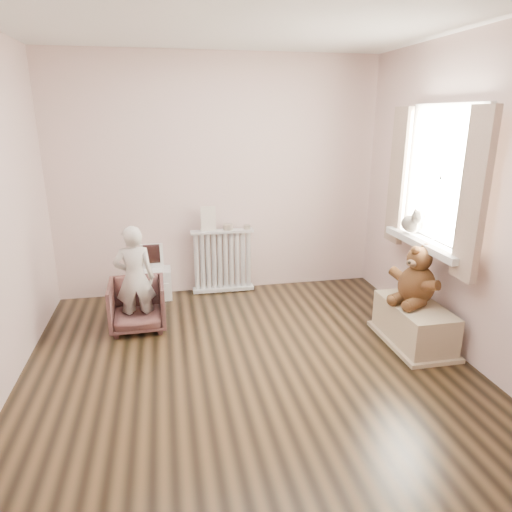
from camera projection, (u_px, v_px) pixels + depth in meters
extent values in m
cube|color=black|center=(249.00, 366.00, 3.72)|extent=(3.60, 3.60, 0.01)
cube|color=white|center=(247.00, 13.00, 2.95)|extent=(3.60, 3.60, 0.01)
cube|color=beige|center=(218.00, 178.00, 5.02)|extent=(3.60, 0.02, 2.60)
cube|color=beige|center=(338.00, 308.00, 1.65)|extent=(3.60, 0.02, 2.60)
cube|color=beige|center=(467.00, 201.00, 3.68)|extent=(0.02, 3.60, 2.60)
cube|color=white|center=(443.00, 178.00, 3.91)|extent=(0.03, 0.90, 1.10)
cube|color=silver|center=(426.00, 243.00, 4.06)|extent=(0.22, 1.10, 0.06)
cube|color=tan|center=(474.00, 196.00, 3.37)|extent=(0.06, 0.26, 1.30)
cube|color=tan|center=(398.00, 177.00, 4.44)|extent=(0.06, 0.26, 1.30)
cube|color=silver|center=(223.00, 260.00, 5.18)|extent=(0.70, 0.13, 0.74)
cube|color=beige|center=(208.00, 219.00, 5.01)|extent=(0.16, 0.01, 0.27)
cylinder|color=#A59E8C|center=(228.00, 227.00, 5.08)|extent=(0.11, 0.11, 0.06)
cylinder|color=#A59E8C|center=(247.00, 227.00, 5.13)|extent=(0.08, 0.08, 0.04)
cube|color=silver|center=(153.00, 275.00, 5.04)|extent=(0.39, 0.28, 0.61)
imported|color=#502F2C|center=(138.00, 305.00, 4.33)|extent=(0.52, 0.53, 0.48)
imported|color=beige|center=(135.00, 279.00, 4.20)|extent=(0.37, 0.25, 1.00)
cube|color=#C4B48F|center=(414.00, 322.00, 4.06)|extent=(0.42, 0.79, 0.37)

